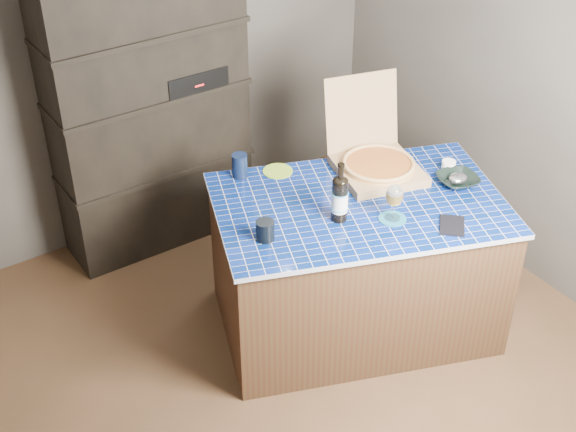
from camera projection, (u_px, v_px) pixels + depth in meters
room at (288, 174)px, 3.68m from camera, size 3.50×3.50×3.50m
shelving_unit at (150, 114)px, 4.92m from camera, size 1.20×0.41×1.80m
kitchen_island at (356, 265)px, 4.47m from camera, size 1.77×1.44×0.84m
pizza_box at (376, 161)px, 4.45m from camera, size 0.56×0.62×0.48m
mead_bottle at (340, 198)px, 4.03m from camera, size 0.09×0.09×0.33m
teal_trivet at (392, 219)px, 4.10m from camera, size 0.14×0.14×0.01m
wine_glass at (394, 196)px, 4.02m from camera, size 0.09×0.09×0.20m
tumbler at (265, 230)px, 3.93m from camera, size 0.09×0.09×0.10m
dvd_case at (452, 226)px, 4.05m from camera, size 0.21×0.21×0.01m
bowl at (458, 180)px, 4.36m from camera, size 0.26×0.26×0.05m
foil_contents at (458, 178)px, 4.35m from camera, size 0.11×0.09×0.05m
white_jar at (448, 166)px, 4.47m from camera, size 0.08×0.08×0.07m
navy_cup at (240, 166)px, 4.41m from camera, size 0.09×0.09×0.14m
green_trivet at (278, 171)px, 4.49m from camera, size 0.17×0.17×0.01m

